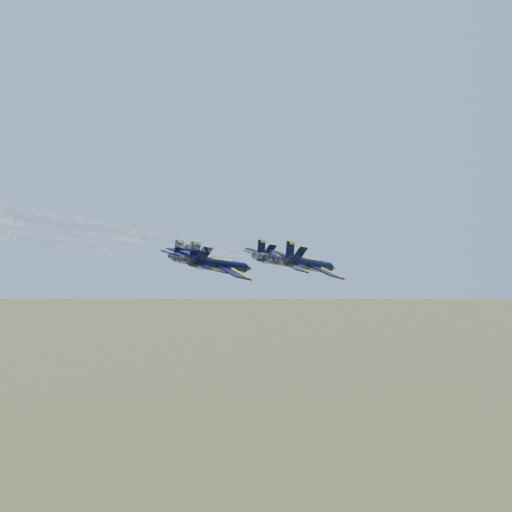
% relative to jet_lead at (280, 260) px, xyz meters
% --- Properties ---
extents(jet_lead, '(13.20, 18.78, 5.71)m').
position_rel_jet_lead_xyz_m(jet_lead, '(0.00, 0.00, 0.00)').
color(jet_lead, black).
extents(jet_left, '(13.20, 18.78, 5.71)m').
position_rel_jet_lead_xyz_m(jet_left, '(-14.75, -4.55, 0.00)').
color(jet_left, black).
extents(jet_right, '(13.20, 18.78, 5.71)m').
position_rel_jet_lead_xyz_m(jet_right, '(7.91, -14.46, 0.00)').
color(jet_right, black).
extents(jet_slot, '(13.20, 18.78, 5.71)m').
position_rel_jet_lead_xyz_m(jet_slot, '(-6.73, -19.52, 0.00)').
color(jet_slot, black).
extents(smoke_trail_lead, '(27.80, 66.09, 2.95)m').
position_rel_jet_lead_xyz_m(smoke_trail_lead, '(-19.79, -50.06, 0.04)').
color(smoke_trail_lead, white).
extents(smoke_trail_right, '(27.80, 66.09, 2.95)m').
position_rel_jet_lead_xyz_m(smoke_trail_right, '(-11.88, -64.52, 0.04)').
color(smoke_trail_right, white).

